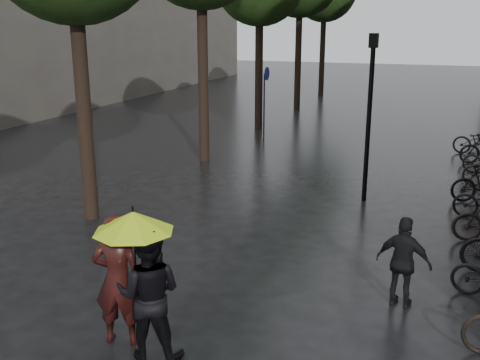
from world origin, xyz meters
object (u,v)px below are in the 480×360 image
at_px(person_burgundy, 118,280).
at_px(pedestrian_walking, 404,262).
at_px(person_black, 149,295).
at_px(lamp_post, 370,102).

distance_m(person_burgundy, pedestrian_walking, 4.37).
bearing_deg(pedestrian_walking, person_burgundy, 45.63).
xyz_separation_m(person_black, lamp_post, (1.68, 7.95, 1.57)).
relative_size(person_black, lamp_post, 0.45).
bearing_deg(person_black, pedestrian_walking, -152.59).
bearing_deg(person_burgundy, pedestrian_walking, -160.60).
distance_m(pedestrian_walking, lamp_post, 5.76).
bearing_deg(pedestrian_walking, person_black, 52.59).
bearing_deg(pedestrian_walking, lamp_post, -64.28).
height_order(person_black, lamp_post, lamp_post).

